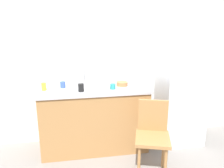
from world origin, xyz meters
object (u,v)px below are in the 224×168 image
(refrigerator, at_px, (180,95))
(chair, at_px, (153,134))
(cup_black, at_px, (81,87))
(dish_tray, at_px, (98,87))
(cup_yellow, at_px, (44,87))
(cup_blue, at_px, (63,85))
(terracotta_bowl, at_px, (122,84))
(cup_teal, at_px, (113,86))

(refrigerator, bearing_deg, chair, -134.26)
(cup_black, bearing_deg, dish_tray, 22.74)
(dish_tray, xyz_separation_m, cup_yellow, (-0.72, 0.03, 0.03))
(cup_blue, bearing_deg, chair, -34.57)
(chair, bearing_deg, cup_yellow, 171.16)
(chair, distance_m, cup_black, 1.08)
(cup_black, bearing_deg, terracotta_bowl, 16.08)
(chair, relative_size, terracotta_bowl, 5.55)
(chair, height_order, cup_blue, cup_blue)
(cup_black, distance_m, cup_teal, 0.43)
(refrigerator, xyz_separation_m, cup_blue, (-1.72, 0.05, 0.23))
(cup_teal, height_order, cup_yellow, cup_yellow)
(cup_blue, bearing_deg, cup_black, -41.78)
(dish_tray, relative_size, cup_teal, 3.72)
(chair, xyz_separation_m, cup_yellow, (-1.30, 0.64, 0.48))
(cup_yellow, bearing_deg, cup_black, -14.99)
(cup_teal, distance_m, cup_yellow, 0.92)
(dish_tray, relative_size, cup_blue, 3.17)
(cup_blue, bearing_deg, refrigerator, -1.65)
(dish_tray, height_order, cup_yellow, cup_yellow)
(chair, xyz_separation_m, dish_tray, (-0.58, 0.61, 0.45))
(dish_tray, height_order, cup_blue, cup_blue)
(terracotta_bowl, bearing_deg, cup_teal, -140.81)
(refrigerator, xyz_separation_m, chair, (-0.66, -0.68, -0.23))
(cup_black, distance_m, cup_yellow, 0.50)
(terracotta_bowl, relative_size, cup_black, 1.51)
(refrigerator, distance_m, terracotta_bowl, 0.92)
(dish_tray, bearing_deg, chair, -46.62)
(dish_tray, bearing_deg, cup_yellow, 177.63)
(cup_blue, bearing_deg, cup_yellow, -160.75)
(terracotta_bowl, xyz_separation_m, cup_teal, (-0.16, -0.13, 0.01))
(cup_black, bearing_deg, cup_teal, 5.53)
(chair, bearing_deg, cup_black, 165.32)
(dish_tray, bearing_deg, cup_blue, 166.48)
(cup_yellow, bearing_deg, cup_teal, -5.51)
(cup_yellow, relative_size, cup_blue, 1.18)
(dish_tray, distance_m, cup_teal, 0.20)
(terracotta_bowl, bearing_deg, dish_tray, -168.77)
(refrigerator, relative_size, dish_tray, 5.23)
(terracotta_bowl, bearing_deg, chair, -71.09)
(dish_tray, relative_size, cup_yellow, 2.69)
(refrigerator, height_order, cup_yellow, refrigerator)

